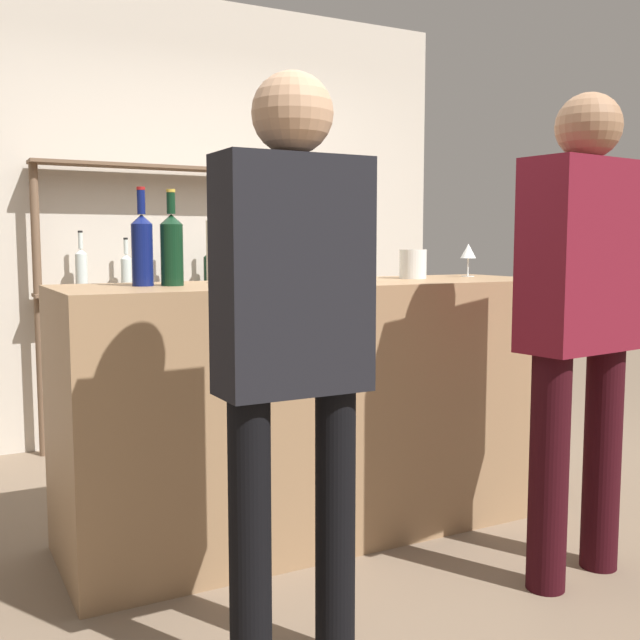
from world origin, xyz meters
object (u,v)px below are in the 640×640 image
Objects in this scene: counter_bottle_0 at (172,248)px; wine_glass at (468,252)px; counter_bottle_1 at (142,248)px; counter_bottle_2 at (277,247)px; customer_left at (293,327)px; server_behind_counter at (248,303)px; ice_bucket at (265,260)px; cork_jar at (413,264)px; customer_right at (582,302)px.

counter_bottle_0 reaches higher than wine_glass.
wine_glass is (1.63, 0.05, -0.03)m from counter_bottle_1.
counter_bottle_1 is 0.63m from counter_bottle_2.
customer_left is (-0.46, -1.10, -0.22)m from counter_bottle_2.
counter_bottle_0 is 0.22× the size of customer_left.
ice_bucket is at bearing -2.89° from server_behind_counter.
counter_bottle_2 is at bearing 50.69° from ice_bucket.
ice_bucket is 0.14× the size of customer_left.
counter_bottle_1 is 1.28m from cork_jar.
counter_bottle_0 is 1.02× the size of counter_bottle_2.
server_behind_counter reaches higher than wine_glass.
ice_bucket is 1.01m from customer_left.
customer_right is at bearing -34.88° from counter_bottle_1.
wine_glass is at bearing 59.54° from server_behind_counter.
customer_right is 1.04× the size of customer_left.
ice_bucket reaches higher than wine_glass.
customer_left is (0.05, -0.97, -0.22)m from counter_bottle_0.
customer_left reaches higher than server_behind_counter.
ice_bucket is at bearing -7.42° from counter_bottle_1.
counter_bottle_2 is 1.21m from customer_left.
wine_glass is 1.82m from customer_left.
customer_left is 2.01m from server_behind_counter.
ice_bucket is 1.24m from customer_right.
customer_left is at bearing -81.16° from counter_bottle_1.
server_behind_counter is at bearing -19.48° from customer_left.
cork_jar is (1.17, 0.05, -0.08)m from counter_bottle_0.
wine_glass is at bearing 1.62° from counter_bottle_1.
counter_bottle_0 is 1.53m from wine_glass.
customer_right is at bearing -87.55° from customer_left.
ice_bucket is 1.77× the size of cork_jar.
counter_bottle_1 is at bearing 161.64° from counter_bottle_0.
customer_right reaches higher than wine_glass.
customer_left is 1.09× the size of server_behind_counter.
counter_bottle_2 is 0.21× the size of customer_left.
cork_jar is 0.96m from customer_right.
cork_jar is 0.08× the size of customer_left.
customer_right is 1.20m from customer_left.
counter_bottle_2 is at bearing 14.48° from counter_bottle_0.
customer_left reaches higher than counter_bottle_0.
counter_bottle_1 reaches higher than counter_bottle_2.
customer_left is (-1.12, -1.02, -0.14)m from cork_jar.
server_behind_counter reaches higher than cork_jar.
counter_bottle_1 reaches higher than wine_glass.
customer_left is at bearing 85.84° from customer_right.
cork_jar is 0.08× the size of customer_right.
wine_glass is at bearing -55.10° from customer_left.
counter_bottle_2 is (0.62, 0.10, -0.00)m from counter_bottle_1.
ice_bucket is 0.79m from cork_jar.
server_behind_counter is at bearing 71.61° from ice_bucket.
customer_right is (0.08, -0.95, -0.11)m from cork_jar.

